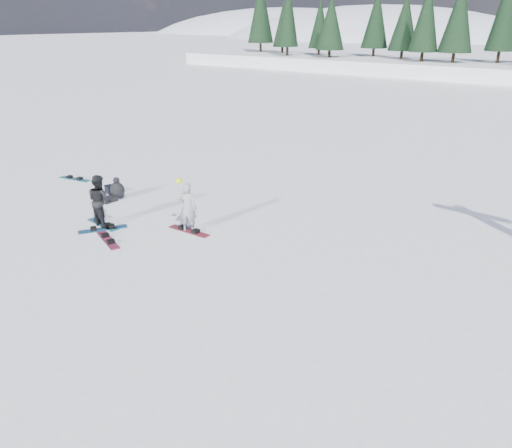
{
  "coord_description": "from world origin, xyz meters",
  "views": [
    {
      "loc": [
        11.5,
        -8.42,
        6.16
      ],
      "look_at": [
        4.01,
        1.35,
        1.1
      ],
      "focal_mm": 35.0,
      "sensor_mm": 36.0,
      "label": 1
    }
  ],
  "objects_px": {
    "gear_bag": "(110,190)",
    "snowboard_loose_c": "(75,179)",
    "snowboarder_woman": "(188,207)",
    "snowboard_loose_a": "(103,229)",
    "snowboard_loose_b": "(108,240)",
    "snowboarder_man": "(100,200)",
    "seated_rider": "(116,191)"
  },
  "relations": [
    {
      "from": "snowboard_loose_a",
      "to": "snowboarder_man",
      "type": "bearing_deg",
      "value": 83.12
    },
    {
      "from": "snowboarder_woman",
      "to": "snowboard_loose_a",
      "type": "relative_size",
      "value": 1.16
    },
    {
      "from": "gear_bag",
      "to": "snowboarder_man",
      "type": "bearing_deg",
      "value": -41.8
    },
    {
      "from": "snowboarder_man",
      "to": "seated_rider",
      "type": "xyz_separation_m",
      "value": [
        -1.71,
        1.9,
        -0.52
      ]
    },
    {
      "from": "snowboard_loose_a",
      "to": "snowboarder_woman",
      "type": "bearing_deg",
      "value": -25.15
    },
    {
      "from": "seated_rider",
      "to": "snowboard_loose_b",
      "type": "distance_m",
      "value": 3.87
    },
    {
      "from": "snowboarder_man",
      "to": "gear_bag",
      "type": "height_order",
      "value": "snowboarder_man"
    },
    {
      "from": "snowboard_loose_c",
      "to": "snowboard_loose_a",
      "type": "height_order",
      "value": "same"
    },
    {
      "from": "snowboarder_man",
      "to": "snowboard_loose_a",
      "type": "bearing_deg",
      "value": 147.08
    },
    {
      "from": "gear_bag",
      "to": "snowboard_loose_a",
      "type": "bearing_deg",
      "value": -41.3
    },
    {
      "from": "snowboarder_woman",
      "to": "snowboard_loose_c",
      "type": "bearing_deg",
      "value": -29.67
    },
    {
      "from": "snowboarder_woman",
      "to": "snowboard_loose_b",
      "type": "distance_m",
      "value": 2.58
    },
    {
      "from": "seated_rider",
      "to": "snowboarder_man",
      "type": "bearing_deg",
      "value": -39.1
    },
    {
      "from": "snowboarder_man",
      "to": "snowboard_loose_a",
      "type": "height_order",
      "value": "snowboarder_man"
    },
    {
      "from": "snowboard_loose_c",
      "to": "snowboard_loose_a",
      "type": "bearing_deg",
      "value": -37.84
    },
    {
      "from": "snowboarder_woman",
      "to": "snowboarder_man",
      "type": "relative_size",
      "value": 1.04
    },
    {
      "from": "snowboarder_woman",
      "to": "snowboard_loose_a",
      "type": "bearing_deg",
      "value": 12.58
    },
    {
      "from": "snowboarder_man",
      "to": "snowboard_loose_c",
      "type": "relative_size",
      "value": 1.12
    },
    {
      "from": "snowboard_loose_c",
      "to": "gear_bag",
      "type": "bearing_deg",
      "value": -16.52
    },
    {
      "from": "seated_rider",
      "to": "snowboard_loose_c",
      "type": "xyz_separation_m",
      "value": [
        -3.36,
        0.46,
        -0.3
      ]
    },
    {
      "from": "gear_bag",
      "to": "snowboard_loose_b",
      "type": "xyz_separation_m",
      "value": [
        3.57,
        -2.83,
        -0.14
      ]
    },
    {
      "from": "snowboard_loose_c",
      "to": "snowboard_loose_b",
      "type": "distance_m",
      "value": 6.94
    },
    {
      "from": "snowboarder_woman",
      "to": "snowboard_loose_a",
      "type": "distance_m",
      "value": 2.86
    },
    {
      "from": "snowboarder_woman",
      "to": "snowboarder_man",
      "type": "xyz_separation_m",
      "value": [
        -2.6,
        -1.3,
        0.03
      ]
    },
    {
      "from": "snowboarder_man",
      "to": "seated_rider",
      "type": "relative_size",
      "value": 1.66
    },
    {
      "from": "snowboard_loose_c",
      "to": "snowboard_loose_a",
      "type": "distance_m",
      "value": 6.0
    },
    {
      "from": "seated_rider",
      "to": "snowboard_loose_c",
      "type": "relative_size",
      "value": 0.67
    },
    {
      "from": "seated_rider",
      "to": "gear_bag",
      "type": "relative_size",
      "value": 2.25
    },
    {
      "from": "snowboarder_man",
      "to": "snowboard_loose_c",
      "type": "height_order",
      "value": "snowboarder_man"
    },
    {
      "from": "snowboard_loose_a",
      "to": "snowboard_loose_b",
      "type": "distance_m",
      "value": 0.94
    },
    {
      "from": "gear_bag",
      "to": "snowboard_loose_c",
      "type": "height_order",
      "value": "gear_bag"
    },
    {
      "from": "seated_rider",
      "to": "snowboard_loose_c",
      "type": "height_order",
      "value": "seated_rider"
    }
  ]
}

